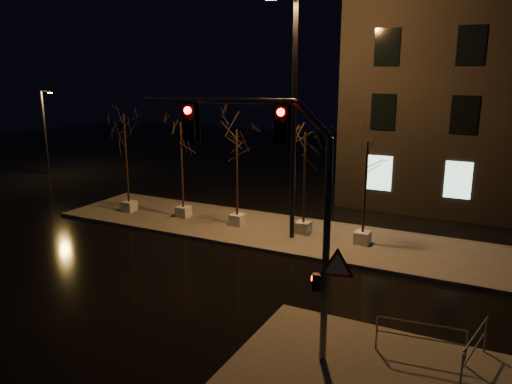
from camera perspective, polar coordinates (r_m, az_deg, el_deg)
The scene contains 13 objects.
ground at distance 19.44m, azimuth -6.64°, elevation -9.50°, with size 90.00×90.00×0.00m, color black.
median at distance 24.31m, azimuth 1.14°, elevation -4.40°, with size 22.00×5.00×0.15m, color #4A4842.
sidewalk_corner at distance 13.86m, azimuth 12.86°, elevation -19.74°, with size 7.00×5.00×0.15m, color #4A4842.
tree_0 at distance 27.36m, azimuth -14.77°, elevation 6.18°, with size 1.80×1.80×5.41m.
tree_1 at distance 25.72m, azimuth -8.57°, elevation 5.44°, with size 1.80×1.80×5.07m.
tree_2 at distance 24.05m, azimuth -2.23°, elevation 4.67°, with size 1.80×1.80×4.88m.
tree_3 at distance 22.88m, azimuth 5.62°, elevation 4.17°, with size 1.80×1.80×4.90m.
tree_4 at distance 21.87m, azimuth 12.49°, elevation 3.05°, with size 1.80×1.80×4.68m.
traffic_signal_mast at distance 12.53m, azimuth 3.19°, elevation -0.15°, with size 5.48×1.32×6.83m.
streetlight_main at distance 21.95m, azimuth 4.38°, elevation 10.15°, with size 2.62×1.03×10.63m.
streetlight_far at distance 40.26m, azimuth -22.91°, elevation 6.67°, with size 1.22×0.23×6.24m.
guard_rail_a at distance 14.46m, azimuth 18.29°, elevation -15.23°, with size 2.31×0.30×1.00m.
guard_rail_b at distance 14.40m, azimuth 23.75°, elevation -15.77°, with size 0.48×2.17×1.04m.
Camera 1 is at (9.97, -14.84, 7.64)m, focal length 35.00 mm.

